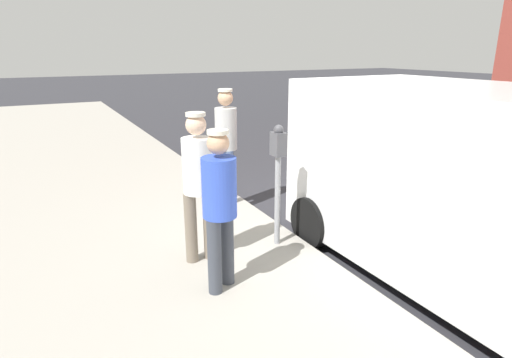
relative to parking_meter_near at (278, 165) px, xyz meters
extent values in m
plane|color=#2D2D33|center=(-1.35, -0.96, -1.18)|extent=(80.00, 80.00, 0.00)
cube|color=#9E998E|center=(2.15, -0.96, -1.11)|extent=(5.00, 32.00, 0.15)
cylinder|color=gray|center=(0.00, 0.00, -0.46)|extent=(0.07, 0.07, 1.15)
cube|color=#4C4C51|center=(0.00, 0.00, 0.26)|extent=(0.14, 0.18, 0.28)
sphere|color=#47474C|center=(0.00, 0.00, 0.43)|extent=(0.12, 0.12, 0.12)
cylinder|color=#726656|center=(1.11, -0.06, -0.62)|extent=(0.14, 0.14, 0.83)
cylinder|color=#726656|center=(0.89, -0.05, -0.62)|extent=(0.14, 0.14, 0.83)
cylinder|color=white|center=(1.00, -0.06, 0.11)|extent=(0.34, 0.34, 0.62)
sphere|color=beige|center=(1.00, -0.06, 0.56)|extent=(0.22, 0.22, 0.22)
cylinder|color=silver|center=(1.00, -0.06, 0.67)|extent=(0.21, 0.21, 0.04)
cylinder|color=#383D47|center=(1.12, 0.68, -0.63)|extent=(0.14, 0.14, 0.79)
cylinder|color=#383D47|center=(0.93, 0.56, -0.63)|extent=(0.14, 0.14, 0.79)
cylinder|color=blue|center=(1.03, 0.62, 0.06)|extent=(0.34, 0.34, 0.59)
sphere|color=tan|center=(1.03, 0.62, 0.49)|extent=(0.21, 0.21, 0.21)
cylinder|color=silver|center=(1.03, 0.62, 0.60)|extent=(0.20, 0.20, 0.04)
cylinder|color=#4C608C|center=(-0.09, -1.83, -0.60)|extent=(0.14, 0.14, 0.86)
cylinder|color=#4C608C|center=(-0.08, -1.61, -0.60)|extent=(0.14, 0.14, 0.86)
cylinder|color=#B7B7B7|center=(-0.08, -1.72, 0.16)|extent=(0.34, 0.34, 0.65)
sphere|color=tan|center=(-0.08, -1.72, 0.63)|extent=(0.23, 0.23, 0.23)
cylinder|color=silver|center=(-0.08, -1.72, 0.74)|extent=(0.22, 0.22, 0.04)
cube|color=black|center=(-1.47, -0.40, 0.38)|extent=(1.84, 0.10, 0.88)
cylinder|color=black|center=(-0.52, 0.01, -0.84)|extent=(0.23, 0.68, 0.68)
cylinder|color=black|center=(-2.42, -0.02, -0.84)|extent=(0.23, 0.68, 0.68)
camera|label=1|loc=(2.51, 4.18, 1.33)|focal=29.49mm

